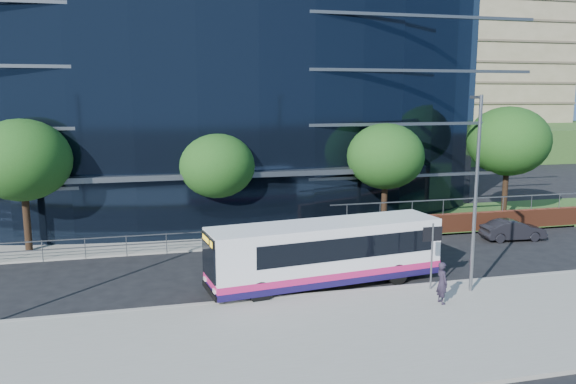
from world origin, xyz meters
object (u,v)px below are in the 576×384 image
object	(u,v)px
tree_dist_e	(412,126)
tree_far_c	(386,156)
pedestrian	(442,283)
tree_dist_f	(518,126)
streetlight_east	(476,188)
tree_far_a	(22,160)
parked_car	(513,230)
street_sign	(432,242)
city_bus	(328,252)
tree_far_d	(508,141)
tree_far_b	(217,166)

from	to	relation	value
tree_dist_e	tree_far_c	bearing A→B (deg)	-118.74
tree_dist_e	pedestrian	bearing A→B (deg)	-114.72
tree_dist_f	streetlight_east	bearing A→B (deg)	-127.58
tree_dist_e	tree_far_a	bearing A→B (deg)	-140.04
parked_car	pedestrian	distance (m)	12.29
street_sign	city_bus	world-z (taller)	street_sign
street_sign	tree_far_d	xyz separation A→B (m)	(11.50, 11.59, 3.04)
tree_dist_e	tree_dist_f	xyz separation A→B (m)	(16.00, 2.00, -0.33)
city_bus	pedestrian	bearing A→B (deg)	-52.26
tree_dist_e	city_bus	world-z (taller)	tree_dist_e
city_bus	tree_far_b	bearing A→B (deg)	103.83
street_sign	tree_far_b	xyz separation A→B (m)	(-7.50, 11.09, 2.06)
tree_far_a	parked_car	world-z (taller)	tree_far_a
parked_car	city_bus	bearing A→B (deg)	115.54
tree_far_a	tree_far_b	xyz separation A→B (m)	(10.00, 0.50, -0.65)
tree_far_a	tree_far_d	world-z (taller)	tree_far_d
tree_dist_f	tree_far_a	bearing A→B (deg)	-148.09
streetlight_east	city_bus	xyz separation A→B (m)	(-5.40, 2.48, -2.97)
tree_far_b	tree_dist_f	distance (m)	53.90
tree_far_b	tree_dist_f	bearing A→B (deg)	37.08
city_bus	tree_far_c	bearing A→B (deg)	46.09
parked_car	tree_far_d	bearing A→B (deg)	-24.95
tree_dist_f	street_sign	bearing A→B (deg)	-129.16
tree_far_d	parked_car	xyz separation A→B (m)	(-2.80, -4.91, -4.60)
parked_car	tree_dist_e	bearing A→B (deg)	-12.44
tree_far_b	pedestrian	bearing A→B (deg)	-60.69
street_sign	tree_far_c	bearing A→B (deg)	76.71
street_sign	tree_dist_f	distance (m)	56.25
tree_far_b	tree_far_d	size ratio (longest dim) A/B	0.81
tree_far_c	tree_dist_f	distance (m)	46.67
tree_far_b	city_bus	size ratio (longest dim) A/B	0.58
tree_far_a	pedestrian	size ratio (longest dim) A/B	4.22
tree_far_d	pedestrian	size ratio (longest dim) A/B	4.51
city_bus	tree_far_d	bearing A→B (deg)	24.64
tree_dist_e	pedestrian	world-z (taller)	tree_dist_e
parked_car	pedestrian	xyz separation A→B (m)	(-9.08, -8.27, 0.39)
tree_far_d	streetlight_east	world-z (taller)	streetlight_east
streetlight_east	tree_dist_f	bearing A→B (deg)	52.42
tree_dist_e	pedestrian	distance (m)	47.67
tree_far_a	city_bus	distance (m)	16.49
street_sign	tree_dist_e	bearing A→B (deg)	64.88
street_sign	tree_far_b	world-z (taller)	tree_far_b
tree_far_c	pedestrian	bearing A→B (deg)	-103.31
tree_dist_e	city_bus	size ratio (longest dim) A/B	0.62
tree_far_a	pedestrian	world-z (taller)	tree_far_a
streetlight_east	parked_car	size ratio (longest dim) A/B	2.25
tree_dist_f	pedestrian	xyz separation A→B (m)	(-35.88, -45.18, -3.23)
tree_far_b	city_bus	bearing A→B (deg)	-68.63
tree_far_d	pedestrian	world-z (taller)	tree_far_d
tree_far_a	pedestrian	distance (m)	21.37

